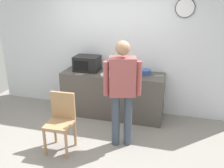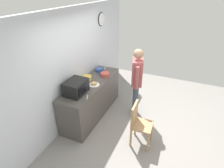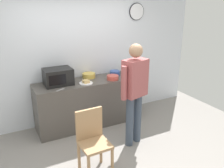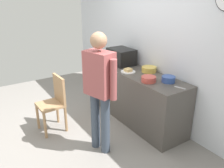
% 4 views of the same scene
% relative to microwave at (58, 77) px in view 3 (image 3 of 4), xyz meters
% --- Properties ---
extents(ground_plane, '(6.00, 6.00, 0.00)m').
position_rel_microwave_xyz_m(ground_plane, '(0.47, -1.27, -1.07)').
color(ground_plane, gray).
extents(back_wall, '(5.40, 0.13, 2.60)m').
position_rel_microwave_xyz_m(back_wall, '(0.47, 0.33, 0.24)').
color(back_wall, silver).
rests_on(back_wall, ground_plane).
extents(kitchen_counter, '(2.04, 0.62, 0.92)m').
position_rel_microwave_xyz_m(kitchen_counter, '(0.55, -0.05, -0.61)').
color(kitchen_counter, '#4C4742').
rests_on(kitchen_counter, ground_plane).
extents(microwave, '(0.50, 0.39, 0.30)m').
position_rel_microwave_xyz_m(microwave, '(0.00, 0.00, 0.00)').
color(microwave, black).
rests_on(microwave, kitchen_counter).
extents(sandwich_plate, '(0.25, 0.25, 0.07)m').
position_rel_microwave_xyz_m(sandwich_plate, '(0.47, -0.18, -0.13)').
color(sandwich_plate, white).
rests_on(sandwich_plate, kitchen_counter).
extents(salad_bowl, '(0.21, 0.21, 0.09)m').
position_rel_microwave_xyz_m(salad_bowl, '(1.19, 0.05, -0.10)').
color(salad_bowl, '#33519E').
rests_on(salad_bowl, kitchen_counter).
extents(cereal_bowl, '(0.25, 0.25, 0.09)m').
position_rel_microwave_xyz_m(cereal_bowl, '(0.65, 0.13, -0.10)').
color(cereal_bowl, gold).
rests_on(cereal_bowl, kitchen_counter).
extents(mixing_bowl, '(0.23, 0.23, 0.08)m').
position_rel_microwave_xyz_m(mixing_bowl, '(1.02, -0.19, -0.11)').
color(mixing_bowl, '#C64C42').
rests_on(mixing_bowl, kitchen_counter).
extents(fork_utensil, '(0.17, 0.07, 0.01)m').
position_rel_microwave_xyz_m(fork_utensil, '(1.46, 0.02, -0.15)').
color(fork_utensil, silver).
rests_on(fork_utensil, kitchen_counter).
extents(spoon_utensil, '(0.16, 0.09, 0.01)m').
position_rel_microwave_xyz_m(spoon_utensil, '(-0.05, -0.30, -0.15)').
color(spoon_utensil, silver).
rests_on(spoon_utensil, kitchen_counter).
extents(person_standing, '(0.57, 0.34, 1.75)m').
position_rel_microwave_xyz_m(person_standing, '(0.98, -1.05, -0.04)').
color(person_standing, '#3A4555').
rests_on(person_standing, ground_plane).
extents(wooden_chair, '(0.41, 0.41, 0.94)m').
position_rel_microwave_xyz_m(wooden_chair, '(0.08, -1.40, -0.54)').
color(wooden_chair, '#A87F56').
rests_on(wooden_chair, ground_plane).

